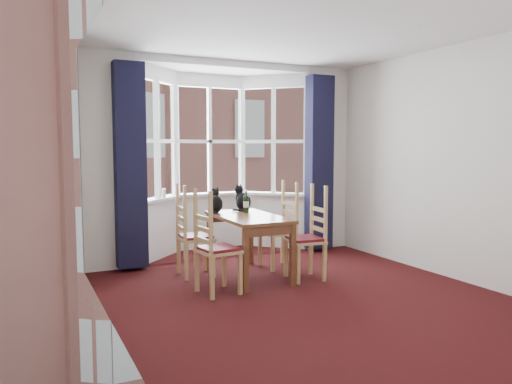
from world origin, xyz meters
TOP-DOWN VIEW (x-y plane):
  - floor at (0.00, 0.00)m, footprint 4.50×4.50m
  - ceiling at (0.00, 0.00)m, footprint 4.50×4.50m
  - wall_left at (-2.00, 0.00)m, footprint 0.00×4.50m
  - wall_right at (2.00, 0.00)m, footprint 0.00×4.50m
  - wall_near at (0.00, -2.25)m, footprint 4.00×0.00m
  - wall_back_pier_left at (-1.65, 2.25)m, footprint 0.70×0.12m
  - wall_back_pier_right at (1.65, 2.25)m, footprint 0.70×0.12m
  - bay_window at (0.00, 2.75)m, footprint 2.76×0.94m
  - curtain_left at (-1.42, 2.07)m, footprint 0.38×0.22m
  - curtain_right at (1.42, 2.07)m, footprint 0.38×0.22m
  - dining_table at (-0.20, 1.13)m, footprint 0.71×1.30m
  - chair_left_near at (-0.88, 0.64)m, footprint 0.45×0.46m
  - chair_left_far at (-0.86, 1.47)m, footprint 0.42×0.44m
  - chair_right_near at (0.45, 0.72)m, footprint 0.44×0.46m
  - chair_right_far at (0.44, 1.39)m, footprint 0.40×0.42m
  - cat_left at (-0.44, 1.60)m, footprint 0.22×0.27m
  - cat_right at (-0.07, 1.60)m, footprint 0.25×0.30m
  - wine_bottle at (-0.11, 1.40)m, footprint 0.07×0.07m
  - candle_tall at (-0.85, 2.60)m, footprint 0.06×0.06m
  - street at (0.00, 32.25)m, footprint 80.00×80.00m
  - tenement_building at (0.00, 14.01)m, footprint 18.40×7.80m

SIDE VIEW (x-z plane):
  - street at x=0.00m, z-range -6.00..-6.00m
  - floor at x=0.00m, z-range 0.00..0.00m
  - chair_left_near at x=-0.88m, z-range 0.01..0.93m
  - chair_left_far at x=-0.86m, z-range 0.01..0.93m
  - chair_right_near at x=0.45m, z-range 0.01..0.93m
  - chair_right_far at x=0.44m, z-range 0.01..0.93m
  - dining_table at x=-0.20m, z-range 0.27..1.03m
  - wine_bottle at x=-0.11m, z-range 0.74..1.02m
  - cat_left at x=-0.44m, z-range 0.72..1.05m
  - cat_right at x=-0.07m, z-range 0.72..1.07m
  - candle_tall at x=-0.85m, z-range 0.87..1.00m
  - curtain_left at x=-1.42m, z-range 0.05..2.65m
  - curtain_right at x=1.42m, z-range 0.05..2.65m
  - wall_left at x=-2.00m, z-range -0.85..3.65m
  - wall_right at x=2.00m, z-range -0.85..3.65m
  - wall_near at x=0.00m, z-range -0.60..3.40m
  - wall_back_pier_left at x=-1.65m, z-range 0.00..2.80m
  - wall_back_pier_right at x=1.65m, z-range 0.00..2.80m
  - bay_window at x=0.00m, z-range 0.00..2.80m
  - tenement_building at x=0.00m, z-range -6.00..9.20m
  - ceiling at x=0.00m, z-range 2.80..2.80m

